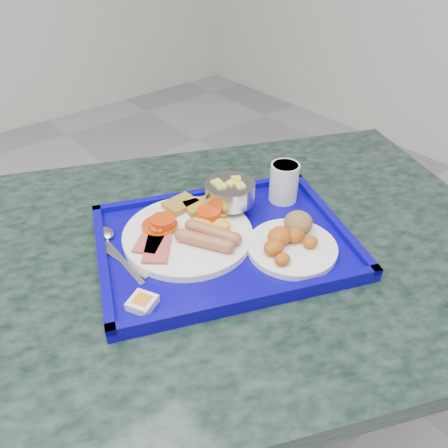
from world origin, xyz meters
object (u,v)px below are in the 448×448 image
(fruit_bowl, at_px, (230,193))
(main_plate, at_px, (189,231))
(juice_cup, at_px, (284,181))
(table, at_px, (212,312))
(bread_plate, at_px, (291,240))
(tray, at_px, (224,242))

(fruit_bowl, bearing_deg, main_plate, -172.87)
(juice_cup, bearing_deg, table, -177.43)
(main_plate, distance_m, bread_plate, 0.20)
(tray, height_order, juice_cup, juice_cup)
(tray, relative_size, fruit_bowl, 5.56)
(table, distance_m, tray, 0.21)
(table, height_order, tray, tray)
(table, xyz_separation_m, fruit_bowl, (0.09, 0.05, 0.27))
(bread_plate, distance_m, fruit_bowl, 0.17)
(fruit_bowl, xyz_separation_m, juice_cup, (0.12, -0.04, -0.00))
(tray, xyz_separation_m, main_plate, (-0.05, 0.05, 0.02))
(juice_cup, bearing_deg, main_plate, 174.02)
(fruit_bowl, bearing_deg, juice_cup, -18.12)
(juice_cup, bearing_deg, fruit_bowl, 161.88)
(table, height_order, bread_plate, bread_plate)
(main_plate, height_order, bread_plate, bread_plate)
(juice_cup, bearing_deg, tray, -171.77)
(bread_plate, bearing_deg, main_plate, 129.81)
(table, height_order, juice_cup, juice_cup)
(table, xyz_separation_m, bread_plate, (0.10, -0.12, 0.23))
(tray, height_order, bread_plate, bread_plate)
(bread_plate, distance_m, juice_cup, 0.18)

